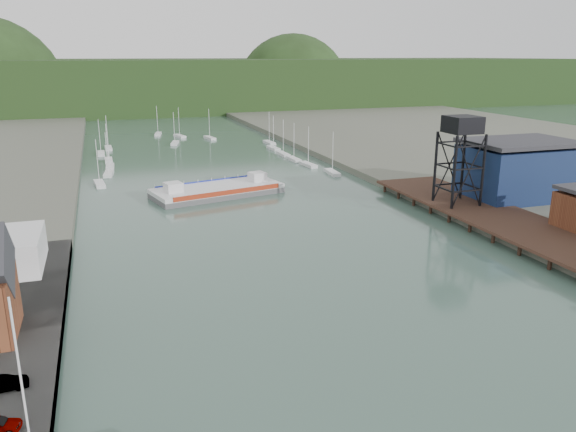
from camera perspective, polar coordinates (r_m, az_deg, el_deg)
east_pier at (r=99.90m, az=21.84°, el=-0.63°), size 14.00×70.00×2.45m
flagpole at (r=43.40m, az=-25.51°, el=-14.71°), size 0.16×0.16×12.00m
lift_tower at (r=105.99m, az=17.27°, el=8.33°), size 6.50×6.50×16.00m
blue_shed at (r=118.09m, az=22.32°, el=4.35°), size 20.50×14.50×11.30m
marina_sailboats at (r=170.30m, az=-9.37°, el=6.33°), size 57.71×92.65×0.90m
distant_hills at (r=329.98m, az=-14.96°, el=12.41°), size 500.00×120.00×80.00m
chain_ferry at (r=119.44m, az=-7.19°, el=2.64°), size 28.58×16.60×3.86m
car_west_b at (r=54.34m, az=-26.88°, el=-14.97°), size 3.87×1.70×1.24m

